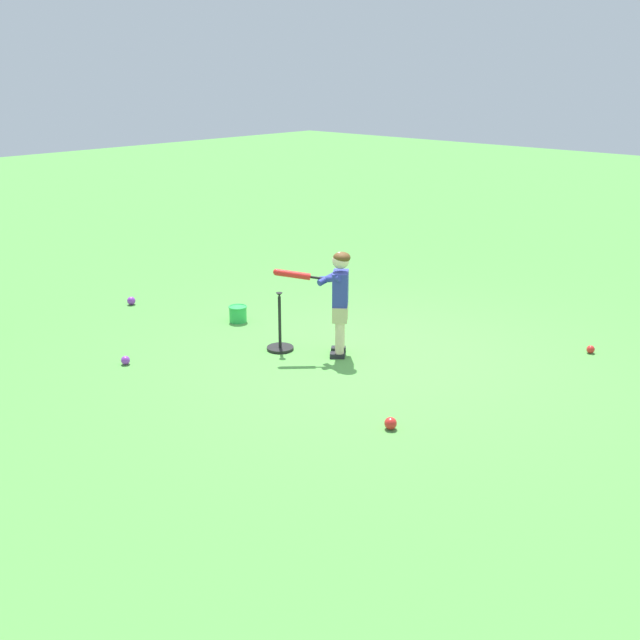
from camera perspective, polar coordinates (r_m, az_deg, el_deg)
The scene contains 8 objects.
ground_plane at distance 7.73m, azimuth 4.35°, elevation -2.66°, with size 40.00×40.00×0.00m, color #519942.
child_batter at distance 7.51m, azimuth 1.32°, elevation 1.99°, with size 0.66×0.60×1.08m.
play_ball_near_batter at distance 9.60m, azimuth -14.11°, elevation 1.42°, with size 0.10×0.10×0.10m, color purple.
play_ball_by_bucket at distance 7.70m, azimuth -14.53°, elevation -2.97°, with size 0.09×0.09×0.09m, color purple.
play_ball_behind_batter at distance 6.20m, azimuth 5.37°, elevation -7.80°, with size 0.10×0.10×0.10m, color red.
play_ball_far_left at distance 8.24m, azimuth 19.82°, elevation -2.10°, with size 0.08×0.08×0.08m, color red.
batting_tee at distance 7.83m, azimuth -3.05°, elevation -1.54°, with size 0.28×0.28×0.62m.
toy_bucket at distance 8.73m, azimuth -6.24°, elevation 0.49°, with size 0.22×0.22×0.19m.
Camera 1 is at (-4.45, 5.66, 2.81)m, focal length 42.22 mm.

